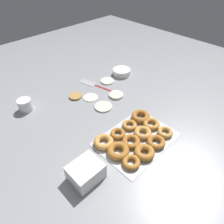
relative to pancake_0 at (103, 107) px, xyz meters
name	(u,v)px	position (x,y,z in m)	size (l,w,h in m)	color
ground_plane	(105,107)	(0.01, -0.01, -0.01)	(3.00, 3.00, 0.00)	gray
pancake_0	(103,107)	(0.00, 0.00, 0.00)	(0.11, 0.11, 0.01)	beige
pancake_1	(116,95)	(0.15, 0.03, 0.00)	(0.10, 0.10, 0.02)	beige
pancake_2	(91,97)	(0.01, 0.14, 0.00)	(0.10, 0.10, 0.01)	silver
pancake_3	(107,81)	(0.23, 0.21, 0.00)	(0.10, 0.10, 0.01)	silver
pancake_4	(76,96)	(-0.06, 0.22, 0.00)	(0.09, 0.09, 0.01)	#B27F42
donut_tray	(135,138)	(-0.07, -0.33, 0.01)	(0.41, 0.30, 0.04)	silver
batter_bowl	(122,72)	(0.39, 0.21, 0.02)	(0.14, 0.14, 0.05)	white
container_stack	(86,172)	(-0.40, -0.32, 0.04)	(0.14, 0.12, 0.09)	white
paper_cup	(25,105)	(-0.36, 0.32, 0.03)	(0.08, 0.08, 0.08)	white
spatula	(91,84)	(0.12, 0.27, 0.00)	(0.10, 0.29, 0.01)	maroon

